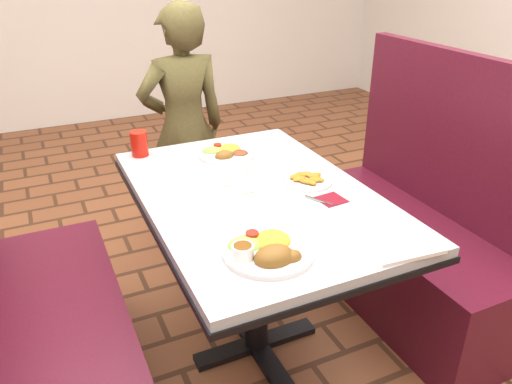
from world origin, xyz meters
TOP-DOWN VIEW (x-y plane):
  - dining_table at (0.00, 0.00)m, footprint 0.81×1.21m
  - booth_bench_left at (-0.80, 0.00)m, footprint 0.47×1.20m
  - booth_bench_right at (0.80, 0.00)m, footprint 0.47×1.20m
  - diner_person at (0.04, 1.03)m, footprint 0.50×0.33m
  - near_dinner_plate at (-0.15, -0.39)m, footprint 0.27×0.27m
  - far_dinner_plate at (0.03, 0.38)m, footprint 0.24×0.24m
  - plantain_plate at (0.21, -0.01)m, footprint 0.19×0.19m
  - maroon_napkin at (0.22, -0.17)m, footprint 0.10×0.10m
  - spoon_utensil at (0.17, -0.16)m, footprint 0.06×0.11m
  - red_tumbler at (-0.30, 0.54)m, footprint 0.07×0.07m
  - paper_napkin at (0.24, -0.52)m, footprint 0.24×0.19m
  - knife_utensil at (-0.05, -0.39)m, footprint 0.01×0.16m
  - fork_utensil at (-0.08, -0.37)m, footprint 0.02×0.14m
  - lettuce_shreds at (0.04, 0.06)m, footprint 0.28×0.32m

SIDE VIEW (x-z plane):
  - booth_bench_left at x=-0.80m, z-range -0.26..0.92m
  - booth_bench_right at x=0.80m, z-range -0.26..0.92m
  - dining_table at x=0.00m, z-range 0.28..1.03m
  - diner_person at x=0.04m, z-range 0.00..1.33m
  - lettuce_shreds at x=0.04m, z-range 0.75..0.75m
  - maroon_napkin at x=0.22m, z-range 0.75..0.75m
  - spoon_utensil at x=0.17m, z-range 0.75..0.76m
  - paper_napkin at x=0.24m, z-range 0.75..0.76m
  - knife_utensil at x=-0.05m, z-range 0.76..0.76m
  - fork_utensil at x=-0.08m, z-range 0.76..0.76m
  - plantain_plate at x=0.21m, z-range 0.75..0.78m
  - far_dinner_plate at x=0.03m, z-range 0.74..0.80m
  - near_dinner_plate at x=-0.15m, z-range 0.74..0.82m
  - red_tumbler at x=-0.30m, z-range 0.75..0.86m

